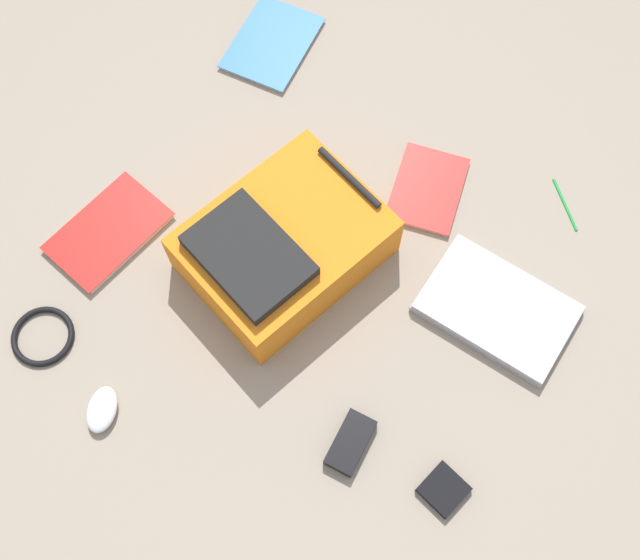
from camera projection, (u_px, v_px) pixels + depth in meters
ground_plane at (325, 285)px, 1.83m from camera, size 3.91×3.91×0.00m
backpack at (282, 245)px, 1.78m from camera, size 0.43×0.50×0.18m
laptop at (497, 309)px, 1.79m from camera, size 0.34×0.22×0.03m
book_manual at (109, 232)px, 1.87m from camera, size 0.21×0.30×0.02m
book_comic at (427, 189)px, 1.92m from camera, size 0.22×0.26×0.01m
book_red at (272, 43)px, 2.08m from camera, size 0.23×0.29×0.01m
computer_mouse at (102, 410)px, 1.70m from camera, size 0.10×0.12×0.03m
cable_coil at (43, 336)px, 1.77m from camera, size 0.15×0.15×0.01m
power_brick at (350, 443)px, 1.67m from camera, size 0.08×0.14×0.03m
pen_black at (565, 204)px, 1.90m from camera, size 0.12×0.10×0.01m
earbud_pouch at (444, 489)px, 1.64m from camera, size 0.10×0.10×0.02m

